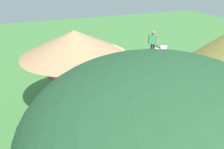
% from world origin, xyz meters
% --- Properties ---
extents(ground_plane, '(36.00, 36.00, 0.00)m').
position_xyz_m(ground_plane, '(0.00, 0.00, 0.00)').
color(ground_plane, '#3F7739').
extents(shade_umbrella, '(3.84, 3.84, 3.23)m').
position_xyz_m(shade_umbrella, '(2.63, 1.08, 2.77)').
color(shade_umbrella, '#472B1F').
rests_on(shade_umbrella, ground_plane).
extents(patio_dining_table, '(1.59, 0.96, 0.74)m').
position_xyz_m(patio_dining_table, '(2.63, 1.08, 0.66)').
color(patio_dining_table, silver).
rests_on(patio_dining_table, ground_plane).
extents(patio_chair_near_lawn, '(0.60, 0.60, 0.90)m').
position_xyz_m(patio_chair_near_lawn, '(3.67, 1.87, 0.52)').
color(patio_chair_near_lawn, white).
rests_on(patio_chair_near_lawn, ground_plane).
extents(patio_chair_near_hut, '(0.54, 0.55, 0.90)m').
position_xyz_m(patio_chair_near_hut, '(1.39, 1.51, 0.52)').
color(patio_chair_near_hut, silver).
rests_on(patio_chair_near_hut, ground_plane).
extents(patio_chair_east_end, '(0.50, 0.48, 0.90)m').
position_xyz_m(patio_chair_east_end, '(2.83, -0.22, 0.52)').
color(patio_chair_east_end, white).
rests_on(patio_chair_east_end, ground_plane).
extents(guest_beside_umbrella, '(0.48, 0.47, 1.71)m').
position_xyz_m(guest_beside_umbrella, '(2.96, 3.12, 1.03)').
color(guest_beside_umbrella, black).
rests_on(guest_beside_umbrella, ground_plane).
extents(guest_behind_table, '(0.51, 0.35, 1.54)m').
position_xyz_m(guest_behind_table, '(0.73, 1.42, 0.93)').
color(guest_behind_table, '#252422').
rests_on(guest_behind_table, ground_plane).
extents(standing_watcher, '(0.49, 0.45, 1.68)m').
position_xyz_m(standing_watcher, '(-3.41, -3.42, 1.01)').
color(standing_watcher, black).
rests_on(standing_watcher, ground_plane).
extents(zebra_nearest_camera, '(2.19, 0.64, 1.46)m').
position_xyz_m(zebra_nearest_camera, '(-1.77, -1.30, 0.92)').
color(zebra_nearest_camera, silver).
rests_on(zebra_nearest_camera, ground_plane).
extents(zebra_by_umbrella, '(2.11, 0.66, 1.56)m').
position_xyz_m(zebra_by_umbrella, '(1.16, -2.48, 1.02)').
color(zebra_by_umbrella, silver).
rests_on(zebra_by_umbrella, ground_plane).
extents(acacia_tree_right_background, '(2.88, 2.88, 4.40)m').
position_xyz_m(acacia_tree_right_background, '(3.33, 7.47, 3.51)').
color(acacia_tree_right_background, brown).
rests_on(acacia_tree_right_background, ground_plane).
extents(brick_patio_kerb, '(1.63, 2.64, 0.08)m').
position_xyz_m(brick_patio_kerb, '(3.25, -2.99, 0.04)').
color(brick_patio_kerb, '#9E5750').
rests_on(brick_patio_kerb, ground_plane).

